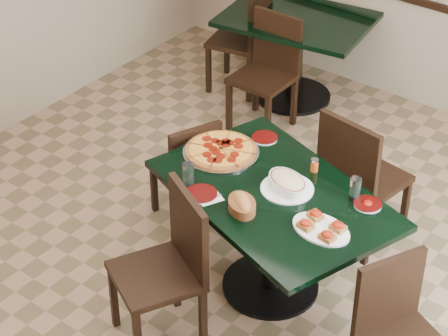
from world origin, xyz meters
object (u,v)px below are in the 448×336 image
Objects in this scene: chair_far at (357,174)px; chair_left at (189,168)px; back_table at (296,42)px; back_chair_left at (248,34)px; bruschetta_platter at (321,227)px; pepperoni_pizza at (221,150)px; lasagna_casserole at (287,183)px; chair_right at (397,326)px; main_table at (273,216)px; bread_basket at (242,204)px; chair_near at (171,260)px; back_chair_near at (269,66)px.

chair_far is 1.23× the size of chair_left.
back_table is at bearing -146.28° from chair_left.
back_chair_left is 2.45× the size of bruschetta_platter.
lasagna_casserole reaches higher than pepperoni_pizza.
bruschetta_platter is (-0.59, 0.15, 0.28)m from chair_right.
bread_basket is at bearing -82.83° from main_table.
chair_near reaches higher than lasagna_casserole.
back_table is 1.39× the size of back_chair_near.
chair_left is at bearing -168.32° from lasagna_casserole.
pepperoni_pizza is 0.60m from bread_basket.
back_chair_near reaches higher than back_table.
main_table is 1.87× the size of chair_right.
lasagna_casserole is (0.55, -0.07, 0.03)m from pepperoni_pizza.
chair_right reaches higher than pepperoni_pizza.
back_chair_near is 2.36m from bruschetta_platter.
back_chair_left is (-0.46, 0.34, 0.01)m from back_chair_near.
chair_far reaches higher than pepperoni_pizza.
lasagna_casserole is at bearing 110.29° from bread_basket.
chair_near is 2.56× the size of bruschetta_platter.
chair_far is 0.90m from pepperoni_pizza.
back_chair_near is (-0.93, 2.27, -0.03)m from chair_near.
chair_near is 2.04× the size of pepperoni_pizza.
back_table is 1.90m from chair_left.
chair_near is at bearing -79.06° from back_table.
bruschetta_platter is (0.41, -0.14, 0.21)m from main_table.
pepperoni_pizza is at bearing -78.38° from back_table.
chair_near is 1.06× the size of back_chair_near.
back_chair_near is (-0.33, 1.39, 0.07)m from chair_left.
chair_near is at bearing -68.66° from back_chair_near.
back_chair_left is at bearing -172.05° from back_table.
chair_far is 2.07× the size of pepperoni_pizza.
chair_left is at bearing 11.52° from back_chair_left.
chair_right is 0.94× the size of back_chair_near.
chair_left is 0.96m from lasagna_casserole.
back_chair_left is (-0.40, -0.12, 0.00)m from back_table.
back_table is 3.88× the size of lasagna_casserole.
chair_far is 2.59× the size of bruschetta_platter.
main_table is at bearing 26.75° from back_chair_left.
back_chair_near is (-1.16, 1.61, -0.05)m from main_table.
chair_far is at bearing 113.72° from bread_basket.
back_chair_near is at bearing 114.28° from pepperoni_pizza.
back_chair_left reaches higher than chair_right.
chair_right is 2.87m from back_chair_near.
pepperoni_pizza is at bearing 134.95° from chair_near.
back_chair_near is 0.99× the size of back_chair_left.
bruschetta_platter is at bearing -7.47° from lasagna_casserole.
chair_near is at bearing -78.41° from bread_basket.
pepperoni_pizza is 0.55m from lasagna_casserole.
back_chair_left is (-1.62, 1.95, -0.04)m from main_table.
back_chair_near reaches higher than lasagna_casserole.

